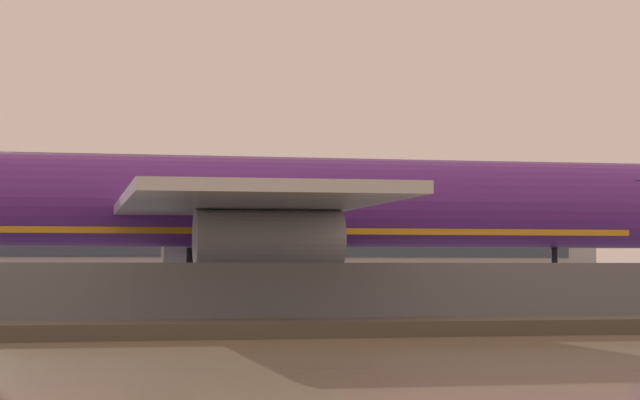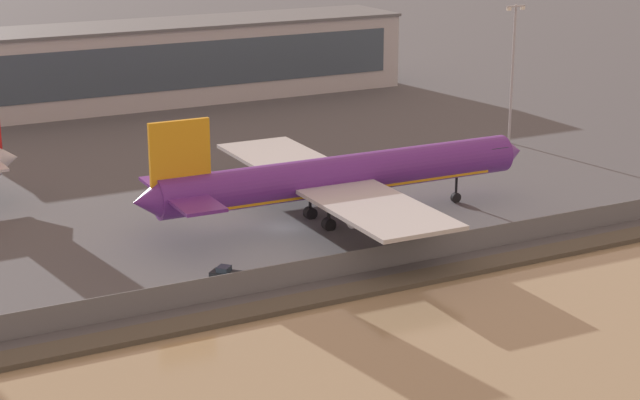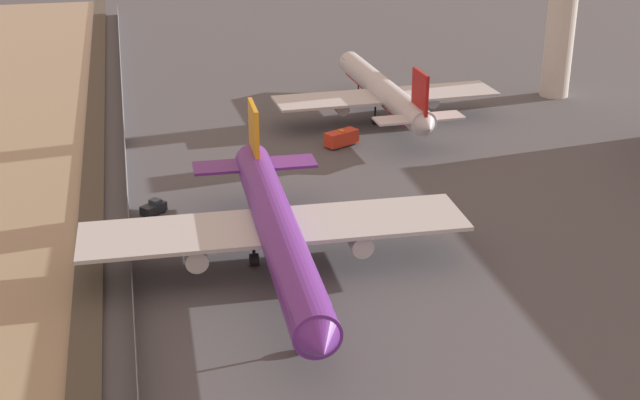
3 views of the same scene
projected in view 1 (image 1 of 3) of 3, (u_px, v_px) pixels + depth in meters
The scene contains 5 objects.
ground_plane at pixel (108, 314), 58.43m from camera, with size 500.00×500.00×0.00m, color #4C4C51.
shoreline_seawall at pixel (142, 330), 38.47m from camera, with size 320.00×3.00×0.50m.
perimeter_fence at pixel (132, 297), 42.90m from camera, with size 280.00×0.10×2.35m.
cargo_jet_purple at pixel (242, 206), 59.40m from camera, with size 48.23×41.43×13.39m.
terminal_building at pixel (210, 224), 132.63m from camera, with size 82.19×15.77×13.32m.
Camera 1 is at (-3.07, -59.40, 2.22)m, focal length 70.00 mm.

